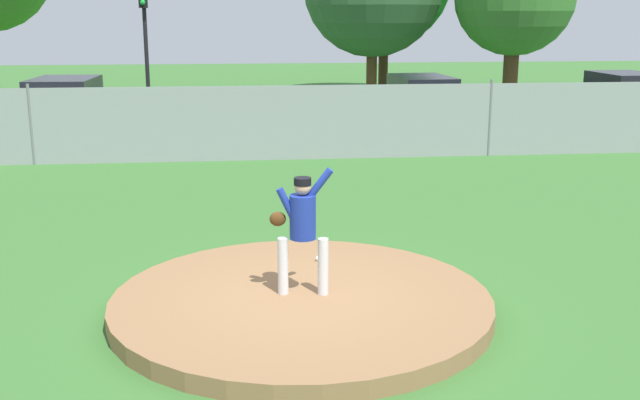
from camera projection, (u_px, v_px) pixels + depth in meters
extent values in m
plane|color=#386B2D|center=(276.00, 198.00, 15.29)|extent=(80.00, 80.00, 0.00)
cube|color=#2B2B2D|center=(262.00, 132.00, 23.49)|extent=(44.00, 7.00, 0.01)
cylinder|color=olive|center=(301.00, 304.00, 9.47)|extent=(4.68, 4.68, 0.22)
cylinder|color=silver|center=(283.00, 266.00, 9.43)|extent=(0.13, 0.13, 0.71)
cylinder|color=silver|center=(323.00, 267.00, 9.40)|extent=(0.13, 0.13, 0.71)
cylinder|color=navy|center=(303.00, 217.00, 9.26)|extent=(0.32, 0.32, 0.54)
cylinder|color=navy|center=(318.00, 187.00, 9.19)|extent=(0.39, 0.15, 0.47)
cylinder|color=navy|center=(288.00, 206.00, 9.21)|extent=(0.29, 0.13, 0.46)
ellipsoid|color=#4C2D14|center=(278.00, 219.00, 9.29)|extent=(0.20, 0.12, 0.18)
sphere|color=tan|center=(303.00, 187.00, 9.18)|extent=(0.20, 0.20, 0.20)
cylinder|color=black|center=(303.00, 181.00, 9.16)|extent=(0.21, 0.21, 0.09)
sphere|color=white|center=(318.00, 258.00, 10.73)|extent=(0.07, 0.07, 0.07)
cube|color=gray|center=(268.00, 123.00, 18.93)|extent=(28.26, 0.03, 1.85)
cylinder|color=slate|center=(31.00, 125.00, 18.33)|extent=(0.07, 0.07, 1.95)
cylinder|color=slate|center=(490.00, 118.00, 19.50)|extent=(0.07, 0.07, 1.95)
cube|color=silver|center=(66.00, 114.00, 22.39)|extent=(2.06, 4.58, 0.74)
cube|color=black|center=(64.00, 90.00, 22.22)|extent=(1.82, 2.55, 0.67)
cylinder|color=black|center=(78.00, 120.00, 23.83)|extent=(1.96, 0.72, 0.64)
cylinder|color=black|center=(54.00, 134.00, 21.12)|extent=(1.96, 0.72, 0.64)
cube|color=#146066|center=(421.00, 109.00, 23.53)|extent=(1.99, 4.62, 0.73)
cube|color=black|center=(422.00, 87.00, 23.36)|extent=(1.74, 2.58, 0.64)
cylinder|color=black|center=(408.00, 115.00, 24.96)|extent=(1.83, 0.74, 0.64)
cylinder|color=black|center=(435.00, 128.00, 22.27)|extent=(1.83, 0.74, 0.64)
cube|color=tan|center=(623.00, 105.00, 24.82)|extent=(2.00, 4.31, 0.69)
cube|color=black|center=(625.00, 83.00, 24.65)|extent=(1.76, 2.40, 0.68)
cylinder|color=black|center=(601.00, 110.00, 26.16)|extent=(1.88, 0.73, 0.64)
cone|color=orange|center=(328.00, 132.00, 21.66)|extent=(0.32, 0.32, 0.55)
cube|color=black|center=(328.00, 141.00, 21.73)|extent=(0.40, 0.40, 0.03)
cylinder|color=black|center=(146.00, 50.00, 26.37)|extent=(0.14, 0.14, 4.61)
sphere|color=green|center=(143.00, 2.00, 25.70)|extent=(0.18, 0.18, 0.18)
cylinder|color=#4C331E|center=(372.00, 68.00, 32.35)|extent=(0.45, 0.45, 2.58)
cylinder|color=#4C331E|center=(383.00, 61.00, 33.83)|extent=(0.42, 0.42, 2.94)
cylinder|color=#4C331E|center=(511.00, 71.00, 30.69)|extent=(0.60, 0.60, 2.57)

